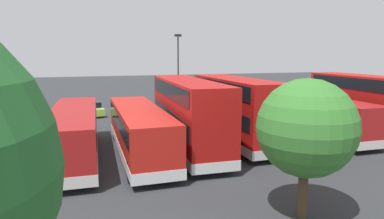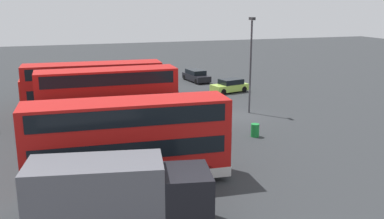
{
  "view_description": "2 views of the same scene",
  "coord_description": "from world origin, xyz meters",
  "px_view_note": "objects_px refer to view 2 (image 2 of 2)",
  "views": [
    {
      "loc": [
        10.12,
        31.73,
        6.12
      ],
      "look_at": [
        1.37,
        5.27,
        1.54
      ],
      "focal_mm": 30.96,
      "sensor_mm": 36.0,
      "label": 1
    },
    {
      "loc": [
        -32.35,
        14.89,
        9.45
      ],
      "look_at": [
        -1.8,
        4.77,
        1.37
      ],
      "focal_mm": 40.09,
      "sensor_mm": 36.0,
      "label": 2
    }
  ],
  "objects_px": {
    "bus_single_deck_second": "(121,133)",
    "car_small_green": "(196,76)",
    "box_truck_blue": "(117,195)",
    "waste_bin_yellow": "(255,130)",
    "bus_double_decker_near_end": "(128,140)",
    "bus_single_deck_third": "(115,120)",
    "bus_single_deck_seventh": "(91,83)",
    "bus_double_decker_fifth": "(94,88)",
    "bus_single_deck_sixth": "(88,91)",
    "car_hatchback_silver": "(230,86)",
    "lamp_post_tall": "(251,58)",
    "bus_double_decker_fourth": "(108,96)"
  },
  "relations": [
    {
      "from": "bus_single_deck_sixth",
      "to": "waste_bin_yellow",
      "type": "height_order",
      "value": "bus_single_deck_sixth"
    },
    {
      "from": "bus_double_decker_fourth",
      "to": "car_hatchback_silver",
      "type": "relative_size",
      "value": 2.51
    },
    {
      "from": "bus_single_deck_third",
      "to": "bus_double_decker_fourth",
      "type": "relative_size",
      "value": 1.02
    },
    {
      "from": "bus_single_deck_second",
      "to": "lamp_post_tall",
      "type": "distance_m",
      "value": 14.98
    },
    {
      "from": "lamp_post_tall",
      "to": "waste_bin_yellow",
      "type": "xyz_separation_m",
      "value": [
        -6.37,
        2.6,
        -4.33
      ]
    },
    {
      "from": "bus_single_deck_third",
      "to": "bus_single_deck_seventh",
      "type": "distance_m",
      "value": 14.57
    },
    {
      "from": "bus_single_deck_third",
      "to": "lamp_post_tall",
      "type": "bearing_deg",
      "value": -69.96
    },
    {
      "from": "bus_double_decker_fifth",
      "to": "bus_single_deck_seventh",
      "type": "height_order",
      "value": "bus_double_decker_fifth"
    },
    {
      "from": "bus_single_deck_third",
      "to": "box_truck_blue",
      "type": "relative_size",
      "value": 1.38
    },
    {
      "from": "bus_single_deck_second",
      "to": "bus_double_decker_fifth",
      "type": "xyz_separation_m",
      "value": [
        10.76,
        0.49,
        0.83
      ]
    },
    {
      "from": "bus_double_decker_fifth",
      "to": "car_small_green",
      "type": "xyz_separation_m",
      "value": [
        13.0,
        -13.51,
        -1.75
      ]
    },
    {
      "from": "bus_double_decker_fourth",
      "to": "bus_single_deck_sixth",
      "type": "height_order",
      "value": "bus_double_decker_fourth"
    },
    {
      "from": "box_truck_blue",
      "to": "waste_bin_yellow",
      "type": "height_order",
      "value": "box_truck_blue"
    },
    {
      "from": "bus_double_decker_fourth",
      "to": "bus_double_decker_fifth",
      "type": "distance_m",
      "value": 3.71
    },
    {
      "from": "bus_single_deck_seventh",
      "to": "bus_double_decker_fourth",
      "type": "bearing_deg",
      "value": -178.35
    },
    {
      "from": "bus_single_deck_second",
      "to": "waste_bin_yellow",
      "type": "height_order",
      "value": "bus_single_deck_second"
    },
    {
      "from": "bus_single_deck_second",
      "to": "bus_double_decker_fourth",
      "type": "bearing_deg",
      "value": -1.48
    },
    {
      "from": "bus_double_decker_fifth",
      "to": "car_hatchback_silver",
      "type": "xyz_separation_m",
      "value": [
        5.72,
        -14.86,
        -1.75
      ]
    },
    {
      "from": "bus_single_deck_second",
      "to": "car_small_green",
      "type": "xyz_separation_m",
      "value": [
        23.75,
        -13.01,
        -0.92
      ]
    },
    {
      "from": "bus_single_deck_third",
      "to": "bus_single_deck_sixth",
      "type": "xyz_separation_m",
      "value": [
        10.78,
        0.87,
        0.0
      ]
    },
    {
      "from": "bus_double_decker_fourth",
      "to": "bus_single_deck_seventh",
      "type": "height_order",
      "value": "bus_double_decker_fourth"
    },
    {
      "from": "lamp_post_tall",
      "to": "box_truck_blue",
      "type": "bearing_deg",
      "value": 139.64
    },
    {
      "from": "bus_single_deck_second",
      "to": "bus_single_deck_third",
      "type": "bearing_deg",
      "value": -1.99
    },
    {
      "from": "car_small_green",
      "to": "bus_single_deck_second",
      "type": "bearing_deg",
      "value": 151.28
    },
    {
      "from": "bus_single_deck_sixth",
      "to": "car_small_green",
      "type": "xyz_separation_m",
      "value": [
        9.78,
        -13.77,
        -0.92
      ]
    },
    {
      "from": "bus_single_deck_second",
      "to": "bus_single_deck_seventh",
      "type": "distance_m",
      "value": 17.77
    },
    {
      "from": "bus_single_deck_second",
      "to": "car_hatchback_silver",
      "type": "xyz_separation_m",
      "value": [
        16.47,
        -14.36,
        -0.92
      ]
    },
    {
      "from": "bus_single_deck_second",
      "to": "bus_double_decker_fifth",
      "type": "bearing_deg",
      "value": 2.63
    },
    {
      "from": "bus_double_decker_fifth",
      "to": "bus_single_deck_sixth",
      "type": "relative_size",
      "value": 0.98
    },
    {
      "from": "bus_double_decker_near_end",
      "to": "bus_single_deck_third",
      "type": "bearing_deg",
      "value": -2.78
    },
    {
      "from": "bus_single_deck_third",
      "to": "bus_double_decker_fifth",
      "type": "xyz_separation_m",
      "value": [
        7.56,
        0.61,
        0.83
      ]
    },
    {
      "from": "bus_single_deck_third",
      "to": "lamp_post_tall",
      "type": "xyz_separation_m",
      "value": [
        4.5,
        -12.34,
        3.18
      ]
    },
    {
      "from": "bus_single_deck_third",
      "to": "car_small_green",
      "type": "distance_m",
      "value": 24.28
    },
    {
      "from": "bus_double_decker_near_end",
      "to": "car_hatchback_silver",
      "type": "xyz_separation_m",
      "value": [
        20.45,
        -14.6,
        -1.75
      ]
    },
    {
      "from": "bus_single_deck_third",
      "to": "bus_single_deck_sixth",
      "type": "bearing_deg",
      "value": 4.63
    },
    {
      "from": "bus_double_decker_near_end",
      "to": "car_small_green",
      "type": "height_order",
      "value": "bus_double_decker_near_end"
    },
    {
      "from": "car_hatchback_silver",
      "to": "car_small_green",
      "type": "xyz_separation_m",
      "value": [
        7.28,
        1.35,
        0.0
      ]
    },
    {
      "from": "bus_single_deck_seventh",
      "to": "car_small_green",
      "type": "xyz_separation_m",
      "value": [
        5.99,
        -13.14,
        -0.92
      ]
    },
    {
      "from": "bus_single_deck_second",
      "to": "box_truck_blue",
      "type": "relative_size",
      "value": 1.38
    },
    {
      "from": "bus_double_decker_near_end",
      "to": "bus_single_deck_third",
      "type": "distance_m",
      "value": 7.24
    },
    {
      "from": "bus_single_deck_second",
      "to": "car_small_green",
      "type": "bearing_deg",
      "value": -28.72
    },
    {
      "from": "bus_double_decker_fifth",
      "to": "car_small_green",
      "type": "bearing_deg",
      "value": -46.1
    },
    {
      "from": "bus_single_deck_second",
      "to": "lamp_post_tall",
      "type": "relative_size",
      "value": 1.31
    },
    {
      "from": "bus_single_deck_sixth",
      "to": "car_hatchback_silver",
      "type": "relative_size",
      "value": 2.75
    },
    {
      "from": "bus_double_decker_near_end",
      "to": "bus_single_deck_seventh",
      "type": "height_order",
      "value": "bus_double_decker_near_end"
    },
    {
      "from": "car_hatchback_silver",
      "to": "lamp_post_tall",
      "type": "xyz_separation_m",
      "value": [
        -8.77,
        1.91,
        4.1
      ]
    },
    {
      "from": "bus_double_decker_near_end",
      "to": "bus_single_deck_third",
      "type": "xyz_separation_m",
      "value": [
        7.18,
        -0.35,
        -0.83
      ]
    },
    {
      "from": "car_hatchback_silver",
      "to": "bus_single_deck_seventh",
      "type": "bearing_deg",
      "value": 84.91
    },
    {
      "from": "bus_double_decker_fifth",
      "to": "waste_bin_yellow",
      "type": "xyz_separation_m",
      "value": [
        -9.43,
        -10.34,
        -1.97
      ]
    },
    {
      "from": "bus_single_deck_third",
      "to": "waste_bin_yellow",
      "type": "bearing_deg",
      "value": -100.89
    }
  ]
}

